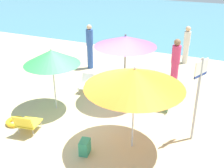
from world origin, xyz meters
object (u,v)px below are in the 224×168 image
person_c (175,63)px  beach_bag (85,147)px  beach_chair_c (27,123)px  beach_chair_a (153,80)px  umbrella_purple (125,41)px  person_b (90,46)px  umbrella_green (52,57)px  swim_ring (15,122)px  umbrella_orange (134,78)px  person_a (187,44)px  beach_chair_d (168,99)px  warning_sign (198,88)px  beach_chair_b (88,83)px

person_c → beach_bag: (-1.07, -4.26, -0.70)m
beach_bag → beach_chair_c: bearing=175.9°
beach_chair_a → umbrella_purple: bearing=8.8°
beach_chair_c → beach_bag: beach_chair_c is taller
beach_chair_a → beach_bag: 4.01m
person_b → umbrella_green: bearing=128.0°
swim_ring → beach_bag: 2.33m
umbrella_orange → umbrella_purple: bearing=116.0°
person_a → swim_ring: bearing=-28.9°
person_c → beach_bag: 4.45m
beach_chair_d → umbrella_orange: bearing=75.1°
umbrella_green → umbrella_orange: umbrella_orange is taller
person_b → warning_sign: 5.52m
beach_chair_a → beach_chair_d: beach_chair_d is taller
beach_chair_d → beach_chair_b: bearing=-7.8°
umbrella_green → umbrella_orange: bearing=-16.8°
beach_chair_d → beach_chair_c: bearing=35.9°
beach_chair_b → beach_chair_c: (-0.29, -2.70, 0.00)m
umbrella_purple → beach_bag: size_ratio=6.07×
umbrella_green → beach_bag: bearing=-39.9°
person_c → umbrella_purple: bearing=159.9°
beach_chair_d → swim_ring: beach_chair_d is taller
beach_chair_b → warning_sign: size_ratio=0.28×
beach_bag → umbrella_purple: bearing=92.9°
umbrella_orange → swim_ring: size_ratio=4.40×
beach_chair_d → person_a: bearing=-92.0°
swim_ring → beach_chair_c: bearing=-19.6°
beach_chair_a → beach_chair_b: beach_chair_b is taller
beach_chair_c → beach_bag: bearing=-103.3°
umbrella_orange → person_b: bearing=128.6°
beach_chair_a → person_c: size_ratio=0.44×
person_a → beach_chair_b: bearing=-33.0°
beach_bag → umbrella_green: bearing=140.1°
beach_chair_c → person_a: person_a is taller
beach_chair_d → swim_ring: (-3.54, -2.38, -0.27)m
swim_ring → beach_bag: size_ratio=1.44×
umbrella_orange → swim_ring: (-3.20, -0.35, -1.70)m
person_a → swim_ring: 7.33m
umbrella_orange → warning_sign: (1.24, 0.88, -0.38)m
umbrella_orange → person_a: umbrella_orange is taller
beach_chair_c → beach_chair_d: bearing=-57.8°
umbrella_green → beach_chair_a: bearing=48.6°
umbrella_orange → person_a: bearing=89.2°
beach_chair_c → beach_chair_d: (2.94, 2.60, 0.03)m
person_a → person_b: bearing=-59.9°
person_a → umbrella_purple: bearing=-17.6°
person_a → beach_chair_d: bearing=1.4°
swim_ring → person_a: bearing=63.2°
beach_chair_a → beach_bag: size_ratio=2.17×
umbrella_purple → beach_chair_d: umbrella_purple is taller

